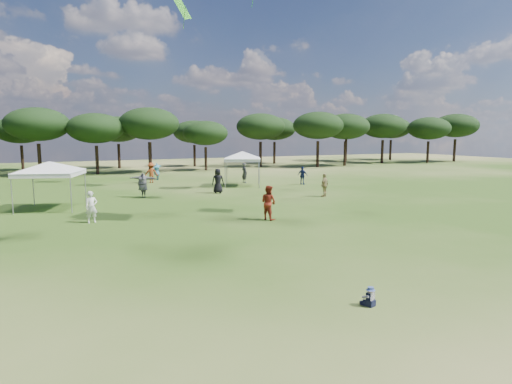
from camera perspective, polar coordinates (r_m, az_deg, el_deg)
ground at (r=10.41m, az=19.82°, el=-18.43°), size 140.00×140.00×0.00m
tree_line at (r=54.70m, az=-15.62°, el=8.43°), size 108.78×17.63×7.77m
tent_left at (r=28.41m, az=-25.84°, el=3.44°), size 6.47×6.47×3.19m
tent_right at (r=37.18m, az=-1.83°, el=5.26°), size 5.63×5.63×3.32m
toddler at (r=12.01m, az=14.92°, el=-13.42°), size 0.38×0.42×0.52m
festival_crowd at (r=32.64m, az=-15.38°, el=1.09°), size 28.66×23.84×1.90m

